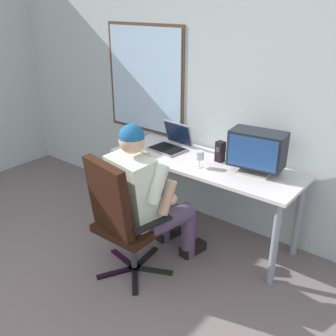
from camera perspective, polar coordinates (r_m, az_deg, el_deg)
wall_rear at (r=3.57m, az=6.57°, el=11.66°), size 5.45×0.08×2.58m
desk at (r=3.39m, az=5.38°, el=-0.60°), size 1.71×0.60×0.74m
office_chair at (r=2.92m, az=-6.93°, el=-6.85°), size 0.62×0.62×1.00m
person_seated at (r=3.02m, az=-3.10°, el=-3.88°), size 0.59×0.80×1.22m
crt_monitor at (r=3.13m, az=12.98°, el=2.66°), size 0.45×0.28×0.35m
laptop at (r=3.62m, az=0.62°, el=3.87°), size 0.35×0.34×0.24m
wine_glass at (r=3.20m, az=4.66°, el=1.74°), size 0.07×0.07×0.14m
desk_speaker at (r=3.34m, az=7.68°, el=2.42°), size 0.08×0.08×0.18m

